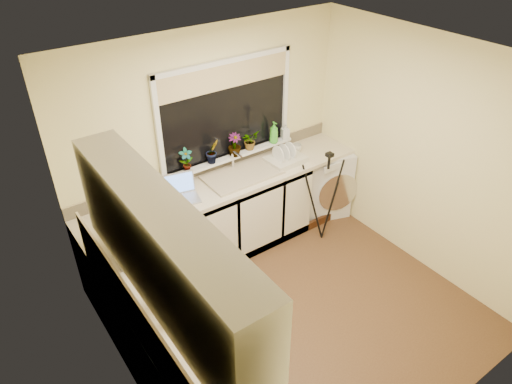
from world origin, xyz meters
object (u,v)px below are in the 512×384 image
object	(u,v)px
plant_a	(186,160)
plant_d	(250,140)
laptop	(181,192)
cup_back	(297,148)
glass_jug	(248,381)
soap_bottle_green	(274,132)
steel_jar	(169,318)
plant_b	(212,151)
washing_machine	(321,180)
dish_rack	(285,160)
soap_bottle_clear	(285,131)
kettle	(167,291)
microwave	(130,237)
tripod	(325,198)
cup_left	(217,363)
plant_c	(234,145)

from	to	relation	value
plant_a	plant_d	size ratio (longest dim) A/B	1.23
laptop	cup_back	xyz separation A→B (m)	(1.54, 0.06, -0.01)
glass_jug	soap_bottle_green	bearing A→B (deg)	49.62
laptop	steel_jar	distance (m)	1.61
steel_jar	plant_b	world-z (taller)	plant_b
washing_machine	plant_b	bearing A→B (deg)	-170.35
dish_rack	soap_bottle_clear	world-z (taller)	soap_bottle_clear
soap_bottle_clear	plant_a	bearing A→B (deg)	179.88
kettle	microwave	distance (m)	0.72
washing_machine	tripod	world-z (taller)	tripod
kettle	microwave	bearing A→B (deg)	88.02
soap_bottle_green	soap_bottle_clear	bearing A→B (deg)	1.54
glass_jug	soap_bottle_green	size ratio (longest dim) A/B	0.68
plant_d	cup_left	distance (m)	2.73
tripod	plant_b	xyz separation A→B (m)	(-1.03, 0.69, 0.61)
glass_jug	microwave	size ratio (longest dim) A/B	0.35
plant_d	cup_left	xyz separation A→B (m)	(-1.73, -2.10, -0.21)
glass_jug	soap_bottle_clear	xyz separation A→B (m)	(2.14, 2.32, 0.16)
plant_a	soap_bottle_clear	xyz separation A→B (m)	(1.28, -0.00, -0.04)
washing_machine	dish_rack	xyz separation A→B (m)	(-0.61, -0.03, 0.50)
plant_c	cup_left	xyz separation A→B (m)	(-1.51, -2.07, -0.24)
plant_a	soap_bottle_clear	distance (m)	1.28
dish_rack	tripod	world-z (taller)	tripod
cup_left	plant_d	bearing A→B (deg)	50.57
steel_jar	soap_bottle_clear	world-z (taller)	soap_bottle_clear
plant_b	washing_machine	bearing A→B (deg)	-8.64
tripod	glass_jug	bearing A→B (deg)	-151.50
microwave	dish_rack	bearing A→B (deg)	-72.62
tripod	plant_b	bearing A→B (deg)	137.90
laptop	glass_jug	xyz separation A→B (m)	(-0.68, -2.14, 0.02)
laptop	kettle	world-z (taller)	laptop
plant_a	kettle	bearing A→B (deg)	-123.97
plant_b	soap_bottle_green	distance (m)	0.80
kettle	steel_jar	size ratio (longest dim) A/B	2.09
washing_machine	dish_rack	distance (m)	0.79
plant_d	soap_bottle_clear	size ratio (longest dim) A/B	1.15
plant_d	microwave	bearing A→B (deg)	-158.32
microwave	plant_d	distance (m)	1.84
kettle	dish_rack	xyz separation A→B (m)	(2.03, 1.14, -0.07)
laptop	soap_bottle_green	xyz separation A→B (m)	(1.29, 0.17, 0.22)
laptop	soap_bottle_green	size ratio (longest dim) A/B	1.46
tripod	plant_d	bearing A→B (deg)	118.65
plant_c	plant_d	bearing A→B (deg)	7.31
glass_jug	plant_a	xyz separation A→B (m)	(0.85, 2.32, 0.19)
soap_bottle_clear	kettle	bearing A→B (deg)	-148.18
dish_rack	cup_back	distance (m)	0.29
glass_jug	cup_back	size ratio (longest dim) A/B	1.44
plant_d	soap_bottle_green	bearing A→B (deg)	-6.79
soap_bottle_clear	cup_back	bearing A→B (deg)	-53.84
tripod	plant_a	size ratio (longest dim) A/B	4.36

